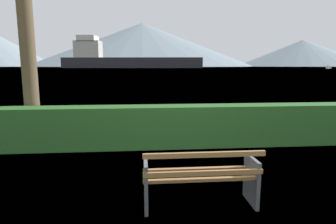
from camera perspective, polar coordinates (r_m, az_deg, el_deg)
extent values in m
plane|color=olive|center=(4.26, 6.26, -18.00)|extent=(1400.00, 1400.00, 0.00)
plane|color=#7A99A8|center=(310.99, -5.02, 8.99)|extent=(620.00, 620.00, 0.00)
cube|color=olive|center=(3.89, 6.95, -13.40)|extent=(1.58, 0.07, 0.04)
cube|color=olive|center=(4.07, 6.37, -12.36)|extent=(1.58, 0.07, 0.04)
cube|color=olive|center=(4.24, 5.84, -11.41)|extent=(1.58, 0.07, 0.04)
cube|color=olive|center=(3.78, 7.23, -12.15)|extent=(1.58, 0.05, 0.06)
cube|color=olive|center=(3.65, 7.47, -8.54)|extent=(1.58, 0.05, 0.06)
cube|color=#4C4C51|center=(4.02, -4.48, -14.36)|extent=(0.05, 0.51, 0.68)
cube|color=#4C4C51|center=(4.30, 16.50, -13.10)|extent=(0.05, 0.51, 0.68)
cube|color=#285B23|center=(6.87, 1.48, -2.85)|extent=(11.20, 0.63, 1.00)
cylinder|color=brown|center=(7.81, -26.59, 12.98)|extent=(0.36, 0.36, 5.15)
cube|color=#232328|center=(225.65, -7.15, 9.83)|extent=(109.09, 27.49, 7.96)
cube|color=beige|center=(233.93, -15.79, 12.07)|extent=(20.90, 15.10, 12.73)
cube|color=silver|center=(234.52, -15.89, 14.11)|extent=(15.28, 15.78, 3.98)
cube|color=silver|center=(192.04, 29.66, 7.76)|extent=(2.58, 4.93, 1.13)
cube|color=beige|center=(192.04, 29.68, 8.06)|extent=(1.38, 1.90, 0.90)
cone|color=gray|center=(595.57, -5.16, 13.33)|extent=(439.92, 439.92, 86.67)
cone|color=gray|center=(628.32, 25.43, 10.67)|extent=(254.39, 254.39, 51.70)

